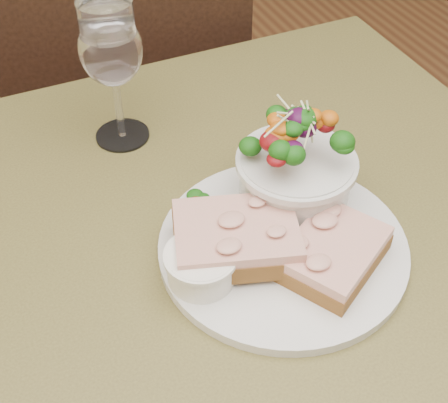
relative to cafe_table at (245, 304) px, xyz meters
name	(u,v)px	position (x,y,z in m)	size (l,w,h in m)	color
cafe_table	(245,304)	(0.00, 0.00, 0.00)	(0.80, 0.80, 0.75)	#46401E
chair_far	(135,180)	(0.04, 0.66, -0.36)	(0.48, 0.48, 0.90)	black
dinner_plate	(283,246)	(0.03, -0.02, 0.11)	(0.27, 0.27, 0.01)	silver
sandwich_front	(333,253)	(0.07, -0.06, 0.13)	(0.14, 0.13, 0.03)	#4F3415
sandwich_back	(236,237)	(-0.02, -0.01, 0.14)	(0.15, 0.13, 0.03)	#4F3415
ramekin	(201,265)	(-0.06, -0.03, 0.13)	(0.07, 0.07, 0.04)	white
salad_bowl	(297,160)	(0.08, 0.04, 0.17)	(0.12, 0.12, 0.13)	silver
garnish	(202,202)	(-0.02, 0.07, 0.12)	(0.05, 0.04, 0.02)	#0F3A0A
wine_glass	(111,54)	(-0.06, 0.24, 0.22)	(0.08, 0.08, 0.18)	white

